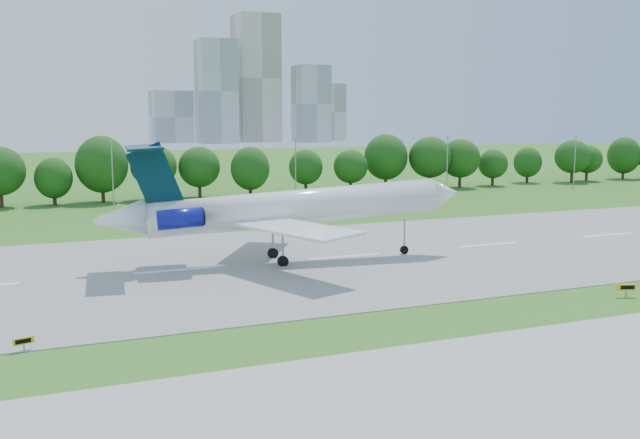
{
  "coord_description": "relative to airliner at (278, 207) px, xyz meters",
  "views": [
    {
      "loc": [
        -34.18,
        -49.87,
        16.43
      ],
      "look_at": [
        -6.18,
        18.0,
        5.76
      ],
      "focal_mm": 40.0,
      "sensor_mm": 36.0,
      "label": 1
    }
  ],
  "objects": [
    {
      "name": "ground",
      "position": [
        8.27,
        -25.21,
        -6.3
      ],
      "size": [
        600.0,
        600.0,
        0.0
      ],
      "primitive_type": "plane",
      "color": "#2E6019",
      "rests_on": "ground"
    },
    {
      "name": "runway",
      "position": [
        8.27,
        -0.21,
        -6.26
      ],
      "size": [
        400.0,
        45.0,
        0.08
      ],
      "primitive_type": "cube",
      "color": "gray",
      "rests_on": "ground"
    },
    {
      "name": "taxiway",
      "position": [
        8.27,
        -43.21,
        -6.26
      ],
      "size": [
        400.0,
        23.0,
        0.08
      ],
      "primitive_type": "cube",
      "color": "#ADADA8",
      "rests_on": "ground"
    },
    {
      "name": "tree_line",
      "position": [
        8.27,
        66.79,
        -0.11
      ],
      "size": [
        288.4,
        8.4,
        10.4
      ],
      "color": "#382314",
      "rests_on": "ground"
    },
    {
      "name": "light_poles",
      "position": [
        5.77,
        56.79,
        0.04
      ],
      "size": [
        175.9,
        0.25,
        12.19
      ],
      "color": "gray",
      "rests_on": "ground"
    },
    {
      "name": "skyline",
      "position": [
        108.43,
        365.4,
        24.16
      ],
      "size": [
        127.0,
        52.0,
        80.0
      ],
      "color": "#B2B2B7",
      "rests_on": "ground"
    },
    {
      "name": "airliner",
      "position": [
        0.0,
        0.0,
        0.0
      ],
      "size": [
        42.52,
        30.78,
        13.81
      ],
      "rotation": [
        0.0,
        -0.05,
        -0.1
      ],
      "color": "white",
      "rests_on": "ground"
    },
    {
      "name": "taxi_sign_left",
      "position": [
        -26.78,
        -22.44,
        -5.55
      ],
      "size": [
        1.43,
        0.54,
        1.01
      ],
      "rotation": [
        0.0,
        0.0,
        0.27
      ],
      "color": "gray",
      "rests_on": "ground"
    },
    {
      "name": "taxi_sign_centre",
      "position": [
        24.26,
        -27.03,
        -5.39
      ],
      "size": [
        1.71,
        0.78,
        1.23
      ],
      "rotation": [
        0.0,
        0.0,
        -0.35
      ],
      "color": "gray",
      "rests_on": "ground"
    },
    {
      "name": "service_vehicle_b",
      "position": [
        -5.47,
        52.98,
        -5.72
      ],
      "size": [
        3.58,
        1.83,
        1.17
      ],
      "primitive_type": "imported",
      "rotation": [
        0.0,
        0.0,
        1.71
      ],
      "color": "white",
      "rests_on": "ground"
    }
  ]
}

